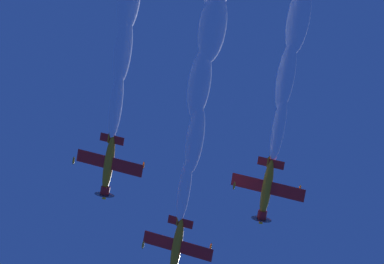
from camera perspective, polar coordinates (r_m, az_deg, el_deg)
airplane_lead at (r=85.11m, az=-1.28°, el=-9.55°), size 8.38×8.05×3.71m
airplane_left_wingman at (r=85.14m, az=-6.84°, el=-2.81°), size 8.34×8.06×3.82m
airplane_right_wingman at (r=83.51m, az=6.08°, el=-4.79°), size 8.45×8.07×3.54m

